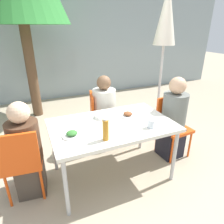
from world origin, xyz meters
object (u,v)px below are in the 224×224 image
at_px(person_left, 27,153).
at_px(chair_right, 171,122).
at_px(drinking_cup, 151,124).
at_px(person_right, 173,121).
at_px(chair_far, 99,116).
at_px(person_far, 104,115).
at_px(closed_umbrella, 166,22).
at_px(chair_left, 21,160).
at_px(salad_bowl, 101,116).
at_px(bottle, 106,130).

xyz_separation_m(person_left, chair_right, (1.97, 0.03, -0.02)).
xyz_separation_m(person_left, drinking_cup, (1.33, -0.37, 0.26)).
bearing_deg(person_right, chair_far, -43.08).
distance_m(person_far, closed_umbrella, 1.82).
bearing_deg(chair_far, chair_left, -43.11).
bearing_deg(person_left, chair_far, 37.97).
bearing_deg(person_left, chair_right, 7.39).
height_order(person_far, drinking_cup, person_far).
height_order(closed_umbrella, salad_bowl, closed_umbrella).
height_order(person_left, bottle, person_left).
distance_m(chair_left, chair_far, 1.35).
xyz_separation_m(person_right, person_far, (-0.79, 0.64, -0.03)).
height_order(person_right, person_far, person_right).
distance_m(chair_far, salad_bowl, 0.64).
xyz_separation_m(chair_left, person_right, (1.99, 0.03, 0.06)).
distance_m(person_right, salad_bowl, 1.05).
bearing_deg(closed_umbrella, person_far, -166.14).
bearing_deg(person_far, closed_umbrella, 117.79).
bearing_deg(chair_far, closed_umbrella, 114.19).
bearing_deg(drinking_cup, closed_umbrella, 50.92).
relative_size(chair_left, person_right, 0.73).
bearing_deg(person_far, salad_bowl, -10.93).
relative_size(person_left, bottle, 4.76).
relative_size(person_left, chair_far, 1.29).
height_order(chair_left, bottle, bottle).
distance_m(person_right, closed_umbrella, 1.65).
xyz_separation_m(chair_right, bottle, (-1.21, -0.44, 0.35)).
distance_m(chair_left, closed_umbrella, 2.93).
distance_m(chair_far, bottle, 1.16).
distance_m(chair_right, drinking_cup, 0.81).
bearing_deg(person_far, bottle, -6.50).
relative_size(person_left, person_far, 0.97).
xyz_separation_m(person_right, salad_bowl, (-1.02, 0.15, 0.20)).
height_order(person_far, salad_bowl, person_far).
distance_m(person_left, person_far, 1.28).
xyz_separation_m(person_right, bottle, (-1.16, -0.36, 0.29)).
bearing_deg(chair_right, person_far, -37.18).
bearing_deg(salad_bowl, drinking_cup, -48.58).
bearing_deg(person_left, person_far, 33.84).
relative_size(person_far, salad_bowl, 6.65).
relative_size(person_left, salad_bowl, 6.48).
bearing_deg(bottle, person_right, 17.24).
height_order(person_far, bottle, person_far).
distance_m(chair_right, bottle, 1.33).
distance_m(person_far, bottle, 1.11).
relative_size(chair_right, closed_umbrella, 0.35).
bearing_deg(salad_bowl, chair_far, 73.87).
distance_m(person_left, bottle, 0.93).
xyz_separation_m(person_far, salad_bowl, (-0.23, -0.49, 0.23)).
bearing_deg(chair_far, bottle, -2.09).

